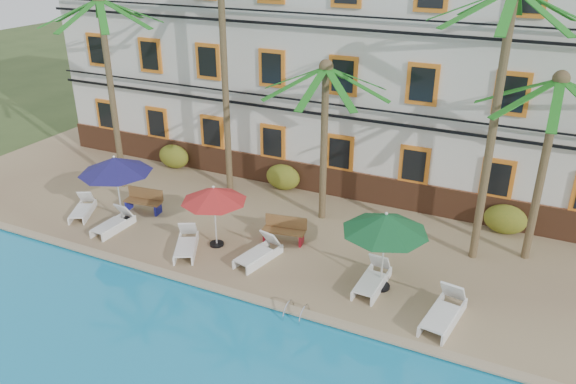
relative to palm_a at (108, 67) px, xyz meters
The scene contains 24 objects.
ground 9.83m from the palm_a, 28.87° to the right, with size 100.00×100.00×0.00m, color #384C23.
pool_deck 8.98m from the palm_a, ahead, with size 30.00×12.00×0.25m, color tan.
pool_coping 10.09m from the palm_a, 34.06° to the right, with size 30.00×0.35×0.06m, color tan.
hotel_building 9.39m from the palm_a, 39.76° to the left, with size 25.40×6.44×10.22m.
palm_a is the anchor object (origin of this frame).
palm_b 4.67m from the palm_a, 21.37° to the left, with size 4.62×4.62×9.10m.
palm_c 8.95m from the palm_a, ahead, with size 4.62×4.62×6.01m.
palm_d 14.52m from the palm_a, ahead, with size 4.62×4.62×8.78m.
palm_e 16.16m from the palm_a, ahead, with size 4.62×4.62×6.29m.
shrub_left 5.32m from the palm_a, 73.69° to the left, with size 1.50×0.90×1.10m, color #235418.
shrub_mid 8.25m from the palm_a, 22.41° to the left, with size 1.50×0.90×1.10m, color #235418.
shrub_right 16.12m from the palm_a, ahead, with size 1.50×0.90×1.10m, color #235418.
umbrella_blue 4.45m from the palm_a, 50.27° to the right, with size 2.66×2.66×2.66m.
umbrella_red 7.55m from the palm_a, 22.32° to the right, with size 2.26×2.26×2.26m.
umbrella_green 12.86m from the palm_a, 12.16° to the right, with size 2.60×2.60×2.59m.
lounger_a 5.65m from the palm_a, 81.15° to the right, with size 1.30×1.77×0.80m.
lounger_b 6.30m from the palm_a, 54.27° to the right, with size 0.68×1.76×0.82m.
lounger_c 8.15m from the palm_a, 31.06° to the right, with size 1.43×1.93×0.87m.
lounger_d 9.88m from the palm_a, 19.23° to the right, with size 1.04×1.94×0.87m.
lounger_e 13.22m from the palm_a, 12.78° to the right, with size 0.72×1.91×0.89m.
lounger_f 15.49m from the palm_a, 13.65° to the right, with size 1.01×2.13×0.97m.
bench_left 5.45m from the palm_a, 33.18° to the right, with size 1.55×0.65×0.93m.
bench_right 9.63m from the palm_a, ahead, with size 1.56×0.71×0.93m.
pool_ladder 12.68m from the palm_a, 25.41° to the right, with size 0.54×0.74×0.74m.
Camera 1 is at (8.67, -12.87, 10.12)m, focal length 35.00 mm.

